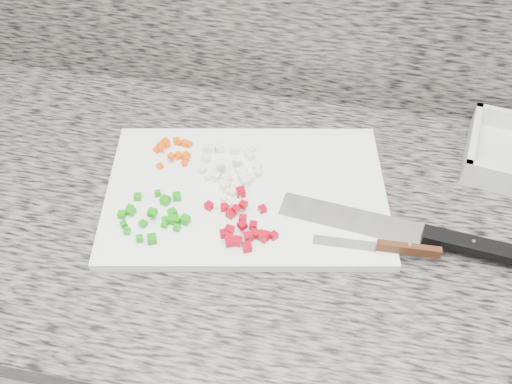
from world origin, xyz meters
TOP-DOWN VIEW (x-y plane):
  - cabinet at (0.00, 1.44)m, footprint 3.92×0.62m
  - countertop at (0.00, 1.44)m, footprint 3.96×0.64m
  - cutting_board at (-0.07, 1.46)m, footprint 0.49×0.38m
  - carrot_pile at (-0.20, 1.53)m, footprint 0.07×0.08m
  - onion_pile at (-0.10, 1.51)m, footprint 0.11×0.11m
  - green_pepper_pile at (-0.18, 1.38)m, footprint 0.11×0.10m
  - red_pepper_pile at (-0.05, 1.38)m, footprint 0.12×0.12m
  - garlic_pile at (-0.09, 1.44)m, footprint 0.04×0.06m
  - chef_knife at (0.22, 1.42)m, footprint 0.36×0.08m
  - paring_knife at (0.17, 1.39)m, footprint 0.18×0.02m

SIDE VIEW (x-z plane):
  - cabinet at x=0.00m, z-range 0.00..0.86m
  - countertop at x=0.00m, z-range 0.86..0.90m
  - cutting_board at x=-0.07m, z-range 0.90..0.91m
  - garlic_pile at x=-0.09m, z-range 0.91..0.92m
  - chef_knife at x=0.22m, z-range 0.91..0.93m
  - carrot_pile at x=-0.20m, z-range 0.91..0.93m
  - green_pepper_pile at x=-0.18m, z-range 0.91..0.93m
  - paring_knife at x=0.17m, z-range 0.91..0.93m
  - red_pepper_pile at x=-0.05m, z-range 0.91..0.93m
  - onion_pile at x=-0.10m, z-range 0.91..0.93m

